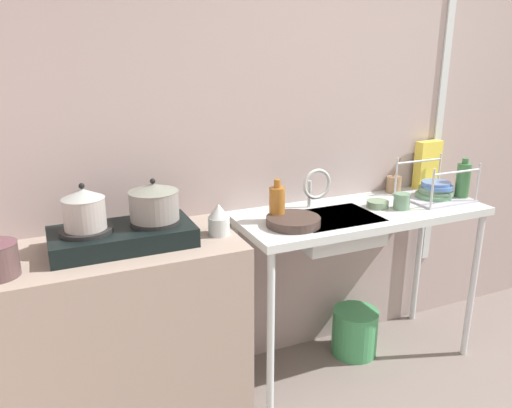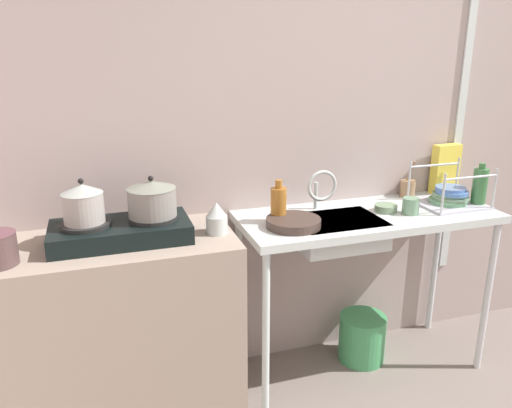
# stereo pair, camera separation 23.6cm
# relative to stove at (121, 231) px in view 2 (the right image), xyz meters

# --- Properties ---
(wall_back) EXTENTS (5.14, 0.10, 2.74)m
(wall_back) POSITION_rel_stove_xyz_m (1.54, 0.31, 0.41)
(wall_back) COLOR #A89592
(wall_back) RESTS_ON ground
(wall_metal_strip) EXTENTS (0.05, 0.01, 2.19)m
(wall_metal_strip) POSITION_rel_stove_xyz_m (1.95, 0.25, 0.55)
(wall_metal_strip) COLOR silver
(counter_concrete) EXTENTS (1.10, 0.52, 0.91)m
(counter_concrete) POSITION_rel_stove_xyz_m (-0.05, -0.00, -0.50)
(counter_concrete) COLOR gray
(counter_concrete) RESTS_ON ground
(counter_sink) EXTENTS (1.35, 0.52, 0.91)m
(counter_sink) POSITION_rel_stove_xyz_m (1.23, -0.00, -0.13)
(counter_sink) COLOR silver
(counter_sink) RESTS_ON ground
(stove) EXTENTS (0.60, 0.31, 0.10)m
(stove) POSITION_rel_stove_xyz_m (0.00, 0.00, 0.00)
(stove) COLOR black
(stove) RESTS_ON counter_concrete
(pot_on_left_burner) EXTENTS (0.17, 0.17, 0.19)m
(pot_on_left_burner) POSITION_rel_stove_xyz_m (-0.14, 0.00, 0.14)
(pot_on_left_burner) COLOR #9E9690
(pot_on_left_burner) RESTS_ON stove
(pot_on_right_burner) EXTENTS (0.22, 0.22, 0.18)m
(pot_on_right_burner) POSITION_rel_stove_xyz_m (0.14, -0.00, 0.13)
(pot_on_right_burner) COLOR slate
(pot_on_right_burner) RESTS_ON stove
(percolator) EXTENTS (0.10, 0.10, 0.15)m
(percolator) POSITION_rel_stove_xyz_m (0.42, -0.04, 0.02)
(percolator) COLOR #B8C1BF
(percolator) RESTS_ON counter_concrete
(sink_basin) EXTENTS (0.43, 0.33, 0.13)m
(sink_basin) POSITION_rel_stove_xyz_m (1.04, -0.04, -0.11)
(sink_basin) COLOR silver
(sink_basin) RESTS_ON counter_sink
(faucet) EXTENTS (0.16, 0.09, 0.23)m
(faucet) POSITION_rel_stove_xyz_m (1.01, 0.09, 0.09)
(faucet) COLOR silver
(faucet) RESTS_ON counter_sink
(frying_pan) EXTENTS (0.26, 0.26, 0.04)m
(frying_pan) POSITION_rel_stove_xyz_m (0.79, -0.07, -0.03)
(frying_pan) COLOR #3D2E29
(frying_pan) RESTS_ON counter_sink
(dish_rack) EXTENTS (0.34, 0.31, 0.22)m
(dish_rack) POSITION_rel_stove_xyz_m (1.73, 0.00, -0.00)
(dish_rack) COLOR #B2B4B8
(dish_rack) RESTS_ON counter_sink
(cup_by_rack) EXTENTS (0.09, 0.09, 0.08)m
(cup_by_rack) POSITION_rel_stove_xyz_m (1.43, -0.07, -0.00)
(cup_by_rack) COLOR slate
(cup_by_rack) RESTS_ON counter_sink
(small_bowl_on_drainboard) EXTENTS (0.12, 0.12, 0.04)m
(small_bowl_on_drainboard) POSITION_rel_stove_xyz_m (1.34, 0.00, -0.03)
(small_bowl_on_drainboard) COLOR gray
(small_bowl_on_drainboard) RESTS_ON counter_sink
(bottle_by_sink) EXTENTS (0.08, 0.08, 0.21)m
(bottle_by_sink) POSITION_rel_stove_xyz_m (0.75, 0.02, 0.04)
(bottle_by_sink) COLOR #9A5E22
(bottle_by_sink) RESTS_ON counter_sink
(bottle_by_rack) EXTENTS (0.08, 0.08, 0.23)m
(bottle_by_rack) POSITION_rel_stove_xyz_m (1.87, -0.06, 0.06)
(bottle_by_rack) COLOR #376B3C
(bottle_by_rack) RESTS_ON counter_sink
(cereal_box) EXTENTS (0.17, 0.07, 0.28)m
(cereal_box) POSITION_rel_stove_xyz_m (1.85, 0.21, 0.10)
(cereal_box) COLOR yellow
(cereal_box) RESTS_ON counter_sink
(utensil_jar) EXTENTS (0.08, 0.08, 0.21)m
(utensil_jar) POSITION_rel_stove_xyz_m (1.60, 0.20, 0.00)
(utensil_jar) COLOR #92704F
(utensil_jar) RESTS_ON counter_sink
(bucket_on_floor) EXTENTS (0.26, 0.26, 0.27)m
(bucket_on_floor) POSITION_rel_stove_xyz_m (1.28, 0.06, -0.82)
(bucket_on_floor) COLOR #3D9156
(bucket_on_floor) RESTS_ON ground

